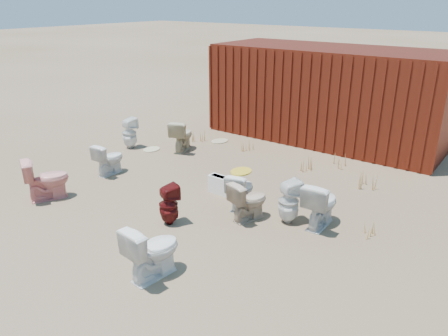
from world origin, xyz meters
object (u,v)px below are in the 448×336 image
Objects in this scene: toilet_back_yellowlid at (241,190)px; toilet_back_e at (289,201)px; shipping_container at (328,94)px; loose_tank at (221,185)px; toilet_front_pink at (46,179)px; toilet_front_e at (321,204)px; toilet_back_a at (129,133)px; toilet_back_beige_left at (182,135)px; toilet_front_maroon at (169,205)px; toilet_front_c at (153,250)px; toilet_back_beige_right at (249,200)px; toilet_front_a at (109,159)px.

toilet_back_yellowlid is 0.89× the size of toilet_back_e.
shipping_container is 4.71m from loose_tank.
toilet_front_e is at bearing -129.27° from toilet_front_pink.
toilet_back_a reaches higher than toilet_back_beige_left.
toilet_front_maroon is 3.80m from toilet_back_beige_left.
toilet_front_pink is at bearing 55.80° from toilet_back_e.
toilet_back_a is at bearing -11.19° from toilet_front_e.
toilet_back_a is at bearing 8.31° from toilet_back_beige_left.
toilet_front_c reaches higher than toilet_front_maroon.
toilet_back_e is (3.94, -1.73, -0.01)m from toilet_back_beige_left.
toilet_front_pink is 2.60m from toilet_front_maroon.
toilet_back_e is (1.58, 1.24, 0.03)m from toilet_front_maroon.
toilet_front_e is at bearing 177.58° from toilet_back_a.
toilet_front_pink reaches higher than toilet_back_e.
toilet_front_pink is 3.43m from toilet_front_c.
shipping_container is at bearing -69.21° from toilet_front_maroon.
toilet_back_beige_left is at bearing -127.60° from shipping_container.
shipping_container is at bearing -68.75° from toilet_front_e.
toilet_back_yellowlid is at bearing -83.30° from shipping_container.
toilet_back_a is 1.57× the size of loose_tank.
toilet_back_beige_right is at bearing -114.94° from toilet_front_maroon.
toilet_front_e is at bearing -107.78° from toilet_front_c.
toilet_front_c is 1.02× the size of toilet_back_a.
toilet_back_e reaches higher than toilet_front_maroon.
toilet_back_a is (-3.56, 2.34, 0.04)m from toilet_front_maroon.
toilet_front_c is 5.67m from toilet_back_a.
toilet_front_a is 1.52m from toilet_front_pink.
toilet_front_e is at bearing -66.50° from shipping_container.
toilet_back_beige_left is (0.16, 3.61, -0.01)m from toilet_front_pink.
toilet_back_e is at bearing 136.69° from toilet_back_beige_left.
shipping_container reaches higher than toilet_front_pink.
toilet_front_e is 1.03× the size of toilet_back_e.
toilet_back_a is (-5.62, 0.88, -0.01)m from toilet_front_e.
shipping_container is 5.15m from toilet_back_e.
toilet_front_a and toilet_back_yellowlid have the same top height.
toilet_back_e is at bearing 169.11° from toilet_back_yellowlid.
toilet_back_beige_right reaches higher than loose_tank.
toilet_front_c is 1.17× the size of toilet_back_yellowlid.
shipping_container is 7.80× the size of toilet_back_e.
toilet_back_a is (-1.04, 2.98, -0.01)m from toilet_front_pink.
toilet_front_e reaches higher than loose_tank.
shipping_container is 8.73× the size of toilet_front_a.
toilet_back_beige_left is at bearing -66.41° from toilet_front_pink.
toilet_back_beige_left is at bearing -21.21° from toilet_front_e.
toilet_back_beige_right is (0.97, 0.94, -0.00)m from toilet_front_maroon.
toilet_front_a is 2.73m from toilet_front_maroon.
toilet_front_c is at bearing 63.60° from toilet_front_e.
toilet_front_e is 1.46m from toilet_back_yellowlid.
loose_tank is at bearing -33.57° from toilet_back_yellowlid.
toilet_front_pink reaches higher than loose_tank.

